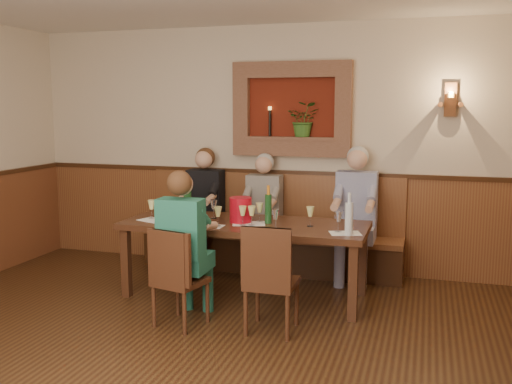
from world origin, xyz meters
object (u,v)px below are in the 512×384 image
person_bench_left (203,219)px  water_bottle (349,218)px  person_bench_mid (262,224)px  wine_bottle_green_a (268,208)px  bench (270,242)px  chair_near_left (180,297)px  person_chair_front (186,259)px  wine_bottle_green_b (188,200)px  chair_near_right (271,301)px  person_bench_right (355,226)px  spittoon_bucket (241,210)px  dining_table (245,230)px

person_bench_left → water_bottle: size_ratio=3.68×
person_bench_mid → wine_bottle_green_a: (0.30, -0.81, 0.34)m
bench → water_bottle: 1.71m
chair_near_left → person_chair_front: size_ratio=0.64×
chair_near_left → wine_bottle_green_b: 1.26m
chair_near_left → chair_near_right: bearing=20.6°
bench → chair_near_right: bench is taller
person_bench_mid → wine_bottle_green_b: bearing=-127.7°
water_bottle → person_bench_right: bearing=94.1°
person_bench_mid → chair_near_left: bearing=-97.5°
bench → spittoon_bucket: (-0.04, -0.95, 0.55)m
chair_near_left → person_chair_front: bearing=101.7°
water_bottle → bench: bearing=131.2°
person_bench_left → wine_bottle_green_b: bearing=-79.4°
bench → water_bottle: size_ratio=7.86×
chair_near_right → person_bench_right: (0.48, 1.65, 0.34)m
dining_table → chair_near_left: (-0.30, -0.91, -0.42)m
chair_near_left → water_bottle: water_bottle is taller
wine_bottle_green_b → person_bench_mid: bearing=52.3°
chair_near_left → person_bench_right: bearing=67.4°
chair_near_right → bench: bearing=105.0°
person_chair_front → spittoon_bucket: bearing=71.9°
person_chair_front → wine_bottle_green_a: person_chair_front is taller
person_chair_front → water_bottle: 1.49m
spittoon_bucket → chair_near_left: bearing=-105.8°
bench → person_bench_mid: (-0.07, -0.10, 0.23)m
chair_near_left → spittoon_bucket: bearing=87.7°
spittoon_bucket → wine_bottle_green_a: 0.28m
chair_near_right → person_chair_front: size_ratio=0.69×
dining_table → person_chair_front: size_ratio=1.78×
chair_near_right → wine_bottle_green_b: (-1.14, 0.90, 0.66)m
person_bench_mid → water_bottle: person_bench_mid is taller
person_chair_front → spittoon_bucket: (0.25, 0.77, 0.32)m
person_bench_right → water_bottle: size_ratio=3.83×
person_bench_left → bench: bearing=7.6°
chair_near_left → bench: bearing=94.4°
spittoon_bucket → dining_table: bearing=9.3°
spittoon_bucket → wine_bottle_green_a: (0.27, 0.04, 0.03)m
bench → person_bench_right: bearing=-6.2°
person_bench_left → wine_bottle_green_a: bearing=-38.4°
person_bench_left → spittoon_bucket: bearing=-48.5°
dining_table → person_bench_left: size_ratio=1.71×
dining_table → chair_near_left: size_ratio=2.76×
person_bench_mid → person_bench_right: (1.04, -0.00, 0.05)m
chair_near_right → person_bench_right: bearing=73.0°
chair_near_left → spittoon_bucket: size_ratio=3.51×
wine_bottle_green_a → bench: bearing=104.2°
wine_bottle_green_a → water_bottle: bearing=-19.7°
water_bottle → wine_bottle_green_b: bearing=168.3°
spittoon_bucket → bench: bearing=87.5°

